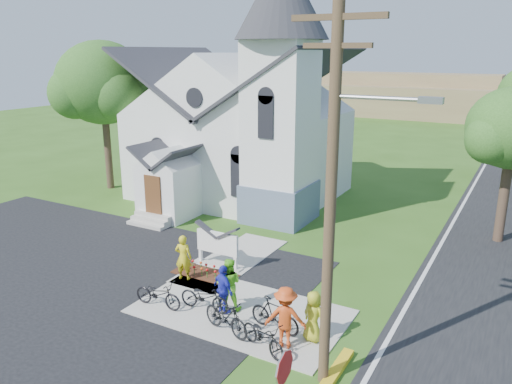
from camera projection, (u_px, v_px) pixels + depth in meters
The scene contains 20 objects.
ground at pixel (195, 308), 17.11m from camera, with size 120.00×120.00×0.00m, color #315618.
parking_lot at pixel (13, 285), 18.74m from camera, with size 20.00×16.00×0.02m, color black.
sidewalk at pixel (240, 311), 16.81m from camera, with size 7.00×4.00×0.05m, color #A7A297.
church at pixel (244, 109), 28.73m from camera, with size 12.35×12.00×13.00m.
church_sign at pixel (217, 243), 20.07m from camera, with size 2.20×0.40×1.70m.
flower_bed at pixel (205, 274), 19.59m from camera, with size 2.60×1.10×0.07m, color #3D1C10.
utility_pole at pixel (334, 186), 11.84m from camera, with size 3.45×0.28×10.00m.
stop_sign at pixel (283, 380), 10.53m from camera, with size 0.11×0.76×2.48m.
tree_lot_corner at pixel (102, 83), 30.31m from camera, with size 5.60×5.60×9.15m.
distant_hills at pixel (485, 104), 62.11m from camera, with size 61.00×10.00×5.60m.
cyclist_0 at pixel (183, 257), 18.92m from camera, with size 0.65×0.43×1.78m, color gold.
bike_0 at pixel (158, 294), 16.95m from camera, with size 0.63×1.82×0.96m, color black.
cyclist_1 at pixel (229, 284), 16.70m from camera, with size 0.88×0.69×1.82m, color #6FDE29.
bike_1 at pixel (226, 316), 15.33m from camera, with size 0.53×1.89×1.13m, color black.
cyclist_2 at pixel (223, 289), 16.48m from camera, with size 0.99×0.41×1.69m, color #242AB7.
bike_2 at pixel (205, 297), 16.73m from camera, with size 0.64×1.84×0.96m, color black.
cyclist_3 at pixel (285, 317), 14.54m from camera, with size 1.22×0.70×1.89m, color #CB4316.
bike_3 at pixel (275, 315), 15.47m from camera, with size 0.51×1.80×1.08m, color black.
cyclist_4 at pixel (313, 316), 14.89m from camera, with size 0.78×0.51×1.60m, color #AAAE20.
bike_4 at pixel (263, 336), 14.44m from camera, with size 0.64×1.83×0.96m, color black.
Camera 1 is at (9.38, -12.36, 8.48)m, focal length 35.00 mm.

